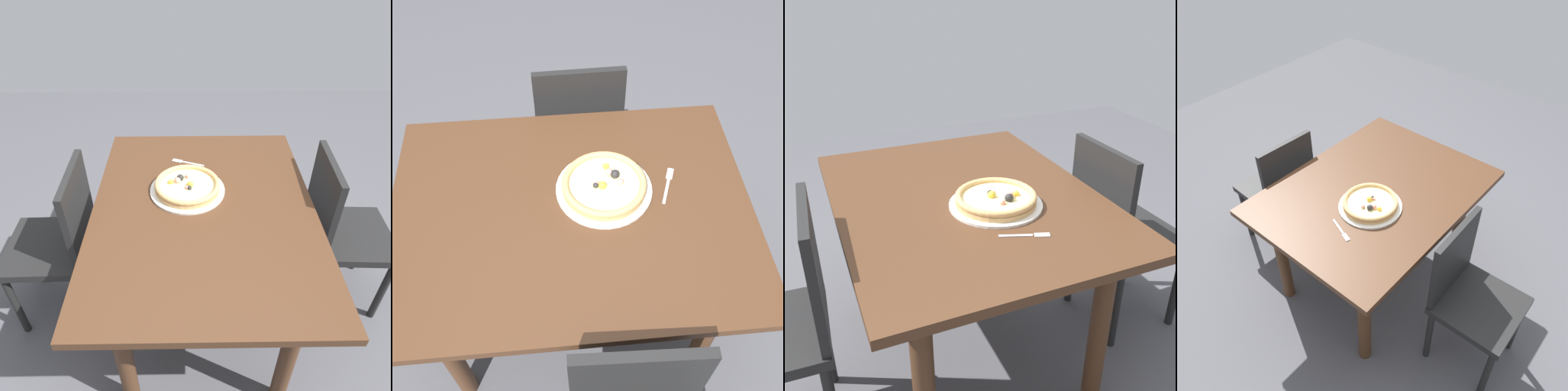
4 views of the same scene
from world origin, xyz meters
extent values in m
plane|color=#4C4C51|center=(0.00, 0.00, 0.00)|extent=(6.00, 6.00, 0.00)
cube|color=#472B19|center=(0.00, 0.00, 0.73)|extent=(1.24, 0.95, 0.03)
cylinder|color=#472B19|center=(-0.46, -0.32, 0.36)|extent=(0.07, 0.07, 0.71)
cylinder|color=#472B19|center=(0.46, -0.32, 0.36)|extent=(0.07, 0.07, 0.71)
cylinder|color=#472B19|center=(-0.46, 0.32, 0.36)|extent=(0.07, 0.07, 0.71)
cylinder|color=#472B19|center=(0.46, 0.32, 0.36)|extent=(0.07, 0.07, 0.71)
cube|color=black|center=(0.14, -0.57, 0.67)|extent=(0.38, 0.05, 0.42)
cylinder|color=black|center=(-0.10, 0.92, 0.21)|extent=(0.04, 0.04, 0.42)
cylinder|color=black|center=(0.24, 0.93, 0.21)|extent=(0.04, 0.04, 0.42)
cylinder|color=black|center=(-0.09, 0.58, 0.21)|extent=(0.04, 0.04, 0.42)
cylinder|color=black|center=(0.25, 0.59, 0.21)|extent=(0.04, 0.04, 0.42)
cube|color=black|center=(0.07, 0.76, 0.44)|extent=(0.41, 0.41, 0.04)
cube|color=black|center=(0.08, 0.57, 0.67)|extent=(0.38, 0.04, 0.42)
cylinder|color=silver|center=(0.12, 0.07, 0.75)|extent=(0.34, 0.34, 0.01)
cylinder|color=tan|center=(0.12, 0.07, 0.76)|extent=(0.29, 0.29, 0.02)
cylinder|color=beige|center=(0.12, 0.07, 0.78)|extent=(0.26, 0.26, 0.01)
torus|color=tan|center=(0.12, 0.07, 0.78)|extent=(0.29, 0.29, 0.02)
sphere|color=#262626|center=(0.16, 0.10, 0.79)|extent=(0.03, 0.03, 0.03)
sphere|color=#E58C7F|center=(0.14, 0.11, 0.79)|extent=(0.03, 0.03, 0.03)
sphere|color=gold|center=(0.13, 0.14, 0.79)|extent=(0.02, 0.02, 0.02)
sphere|color=gold|center=(0.11, 0.06, 0.79)|extent=(0.03, 0.03, 0.03)
sphere|color=#4C9E38|center=(0.16, 0.11, 0.79)|extent=(0.02, 0.02, 0.02)
sphere|color=#262626|center=(0.09, 0.06, 0.78)|extent=(0.02, 0.02, 0.02)
sphere|color=#E58C7F|center=(0.09, 0.07, 0.78)|extent=(0.02, 0.02, 0.02)
sphere|color=#E58C7F|center=(0.18, 0.07, 0.79)|extent=(0.02, 0.02, 0.02)
cube|color=silver|center=(0.34, 0.04, 0.75)|extent=(0.05, 0.11, 0.00)
cube|color=silver|center=(0.36, 0.12, 0.75)|extent=(0.04, 0.05, 0.00)
camera|label=1|loc=(-1.21, 0.05, 1.77)|focal=34.12mm
camera|label=2|loc=(-0.03, -0.97, 2.03)|focal=43.63mm
camera|label=3|loc=(1.45, -0.55, 1.52)|focal=42.50mm
camera|label=4|loc=(1.35, 1.13, 2.25)|focal=38.46mm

